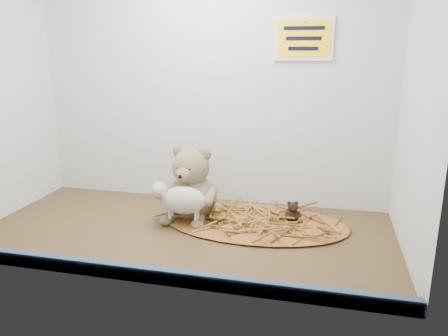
% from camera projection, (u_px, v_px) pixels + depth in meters
% --- Properties ---
extents(alcove_shell, '(1.20, 0.60, 0.90)m').
position_uv_depth(alcove_shell, '(192.00, 74.00, 1.25)').
color(alcove_shell, '#473118').
rests_on(alcove_shell, ground).
extents(front_rail, '(1.19, 0.02, 0.04)m').
position_uv_depth(front_rail, '(146.00, 274.00, 1.01)').
color(front_rail, '#344C64').
rests_on(front_rail, shelf_floor).
extents(straw_bed, '(0.57, 0.33, 0.01)m').
position_uv_depth(straw_bed, '(255.00, 222.00, 1.34)').
color(straw_bed, brown).
rests_on(straw_bed, shelf_floor).
extents(main_teddy, '(0.21, 0.22, 0.23)m').
position_uv_depth(main_teddy, '(192.00, 183.00, 1.36)').
color(main_teddy, '#867552').
rests_on(main_teddy, shelf_floor).
extents(toy_lamb, '(0.18, 0.11, 0.11)m').
position_uv_depth(toy_lamb, '(183.00, 200.00, 1.29)').
color(toy_lamb, beige).
rests_on(toy_lamb, main_teddy).
extents(mini_teddy_tan, '(0.05, 0.06, 0.07)m').
position_uv_depth(mini_teddy_tan, '(218.00, 211.00, 1.32)').
color(mini_teddy_tan, olive).
rests_on(mini_teddy_tan, straw_bed).
extents(mini_teddy_brown, '(0.06, 0.07, 0.06)m').
position_uv_depth(mini_teddy_brown, '(293.00, 210.00, 1.33)').
color(mini_teddy_brown, black).
rests_on(mini_teddy_brown, straw_bed).
extents(wall_sign, '(0.16, 0.01, 0.11)m').
position_uv_depth(wall_sign, '(304.00, 38.00, 1.35)').
color(wall_sign, yellow).
rests_on(wall_sign, back_wall).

